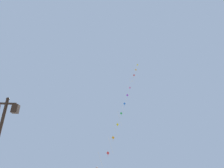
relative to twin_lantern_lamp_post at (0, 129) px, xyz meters
The scene contains 2 objects.
twin_lantern_lamp_post is the anchor object (origin of this frame).
kite_train 19.89m from the twin_lantern_lamp_post, 63.46° to the left, with size 7.63×12.69×20.60m.
Camera 1 is at (1.41, -1.05, 1.79)m, focal length 28.94 mm.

